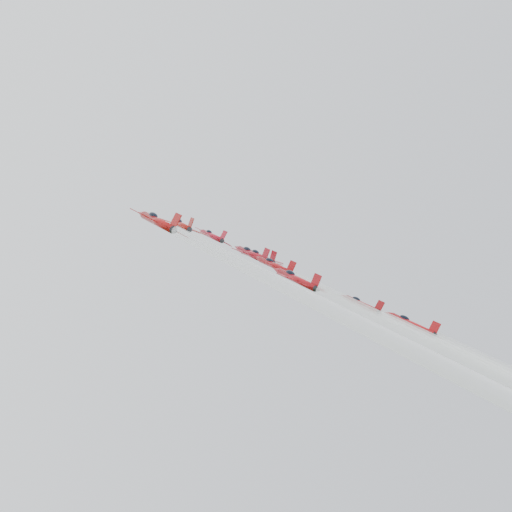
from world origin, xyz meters
TOP-DOWN VIEW (x-y plane):
  - jet_lead at (2.23, 20.56)m, footprint 9.68×11.69m
  - jet_row2_left at (-11.42, 11.26)m, footprint 9.84×11.88m
  - jet_row2_center at (3.87, 8.56)m, footprint 10.50×12.68m
  - jet_row2_right at (10.45, 13.97)m, footprint 10.42×12.58m
  - jet_center at (2.11, -37.51)m, footprint 9.72×82.98m
  - jet_rear_farleft at (-29.16, -50.24)m, footprint 10.33×88.25m

SIDE VIEW (x-z plane):
  - jet_rear_farleft at x=-29.16m, z-range 71.83..144.02m
  - jet_center at x=2.11m, z-range 84.34..152.23m
  - jet_row2_center at x=3.87m, z-range 150.71..161.04m
  - jet_row2_left at x=-11.42m, z-range 153.23..162.91m
  - jet_row2_right at x=10.45m, z-range 155.16..165.41m
  - jet_lead at x=2.23m, z-range 160.88..170.40m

